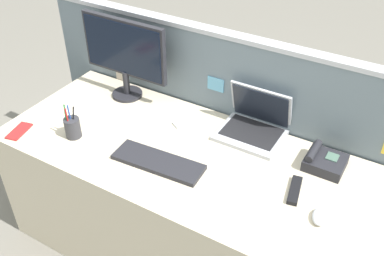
{
  "coord_description": "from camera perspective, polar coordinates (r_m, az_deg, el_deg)",
  "views": [
    {
      "loc": [
        0.86,
        -1.39,
        2.06
      ],
      "look_at": [
        0.0,
        0.05,
        0.83
      ],
      "focal_mm": 41.52,
      "sensor_mm": 36.0,
      "label": 1
    }
  ],
  "objects": [
    {
      "name": "cell_phone_white_slab",
      "position": [
        2.32,
        -0.66,
        0.77
      ],
      "size": [
        0.13,
        0.16,
        0.01
      ],
      "primitive_type": "cube",
      "rotation": [
        0.0,
        0.0,
        -0.54
      ],
      "color": "silver",
      "rests_on": "desk"
    },
    {
      "name": "cubicle_divider",
      "position": [
        2.5,
        4.46,
        -0.18
      ],
      "size": [
        2.27,
        0.07,
        1.16
      ],
      "color": "slate",
      "rests_on": "ground_plane"
    },
    {
      "name": "desk_phone",
      "position": [
        2.12,
        16.59,
        -4.12
      ],
      "size": [
        0.18,
        0.16,
        0.09
      ],
      "color": "#232328",
      "rests_on": "desk"
    },
    {
      "name": "keyboard_main",
      "position": [
        2.06,
        -4.36,
        -4.38
      ],
      "size": [
        0.44,
        0.17,
        0.02
      ],
      "primitive_type": "cube",
      "rotation": [
        0.0,
        0.0,
        0.07
      ],
      "color": "#232328",
      "rests_on": "desk"
    },
    {
      "name": "computer_mouse_right_hand",
      "position": [
        1.88,
        16.08,
        -10.86
      ],
      "size": [
        0.08,
        0.11,
        0.03
      ],
      "primitive_type": "ellipsoid",
      "rotation": [
        0.0,
        0.0,
        0.2
      ],
      "color": "silver",
      "rests_on": "desk"
    },
    {
      "name": "ground_plane",
      "position": [
        2.64,
        -0.58,
        -15.38
      ],
      "size": [
        10.0,
        10.0,
        0.0
      ],
      "primitive_type": "plane",
      "color": "slate"
    },
    {
      "name": "pen_cup",
      "position": [
        2.28,
        -15.1,
        0.08
      ],
      "size": [
        0.08,
        0.08,
        0.19
      ],
      "color": "#333338",
      "rests_on": "desk"
    },
    {
      "name": "desktop_monitor",
      "position": [
        2.45,
        -8.7,
        9.63
      ],
      "size": [
        0.52,
        0.17,
        0.45
      ],
      "color": "#232328",
      "rests_on": "desk"
    },
    {
      "name": "tv_remote",
      "position": [
        1.97,
        13.05,
        -7.8
      ],
      "size": [
        0.08,
        0.18,
        0.02
      ],
      "primitive_type": "cube",
      "rotation": [
        0.0,
        0.0,
        0.2
      ],
      "color": "black",
      "rests_on": "desk"
    },
    {
      "name": "cell_phone_red_case",
      "position": [
        2.42,
        -21.32,
        -0.38
      ],
      "size": [
        0.1,
        0.16,
        0.01
      ],
      "primitive_type": "cube",
      "rotation": [
        0.0,
        0.0,
        0.23
      ],
      "color": "#B22323",
      "rests_on": "desk"
    },
    {
      "name": "laptop",
      "position": [
        2.25,
        8.05,
        0.64
      ],
      "size": [
        0.32,
        0.27,
        0.24
      ],
      "color": "#B2B5BC",
      "rests_on": "desk"
    },
    {
      "name": "desk",
      "position": [
        2.37,
        -0.63,
        -10.0
      ],
      "size": [
        1.89,
        0.78,
        0.71
      ],
      "primitive_type": "cube",
      "color": "beige",
      "rests_on": "ground_plane"
    }
  ]
}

